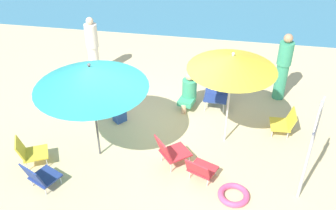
{
  "coord_description": "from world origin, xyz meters",
  "views": [
    {
      "loc": [
        1.5,
        -6.5,
        5.33
      ],
      "look_at": [
        0.34,
        0.22,
        0.7
      ],
      "focal_mm": 42.0,
      "sensor_mm": 36.0,
      "label": 1
    }
  ],
  "objects": [
    {
      "name": "swim_ring",
      "position": [
        1.82,
        -1.47,
        0.05
      ],
      "size": [
        0.57,
        0.57,
        0.11
      ],
      "primitive_type": "torus",
      "color": "#E54C7F",
      "rests_on": "ground_plane"
    },
    {
      "name": "beach_chair_b",
      "position": [
        1.29,
        1.44,
        0.37
      ],
      "size": [
        0.56,
        0.56,
        0.69
      ],
      "rotation": [
        0.0,
        0.0,
        -1.62
      ],
      "color": "navy",
      "rests_on": "ground_plane"
    },
    {
      "name": "beach_chair_e",
      "position": [
        0.56,
        -0.83,
        0.36
      ],
      "size": [
        0.76,
        0.74,
        0.7
      ],
      "rotation": [
        0.0,
        0.0,
        0.69
      ],
      "color": "red",
      "rests_on": "ground_plane"
    },
    {
      "name": "beach_chair_d",
      "position": [
        2.82,
        0.6,
        0.29
      ],
      "size": [
        0.51,
        0.51,
        0.56
      ],
      "rotation": [
        0.0,
        0.0,
        -3.11
      ],
      "color": "gold",
      "rests_on": "ground_plane"
    },
    {
      "name": "umbrella_teal",
      "position": [
        -0.91,
        -0.75,
        1.81
      ],
      "size": [
        2.1,
        2.1,
        2.08
      ],
      "color": "#4C4C51",
      "rests_on": "ground_plane"
    },
    {
      "name": "person_a",
      "position": [
        -2.04,
        2.37,
        0.82
      ],
      "size": [
        0.33,
        0.33,
        1.64
      ],
      "rotation": [
        0.0,
        0.0,
        2.47
      ],
      "color": "silver",
      "rests_on": "ground_plane"
    },
    {
      "name": "warning_sign",
      "position": [
        2.96,
        -1.26,
        1.36
      ],
      "size": [
        0.19,
        0.5,
        2.06
      ],
      "rotation": [
        0.0,
        0.0,
        -0.32
      ],
      "color": "#ADADB2",
      "rests_on": "ground_plane"
    },
    {
      "name": "ground_plane",
      "position": [
        0.0,
        0.0,
        0.0
      ],
      "size": [
        40.0,
        40.0,
        0.0
      ],
      "primitive_type": "plane",
      "color": "#D3BC8C"
    },
    {
      "name": "person_c",
      "position": [
        0.65,
        1.26,
        0.45
      ],
      "size": [
        0.42,
        0.56,
        0.92
      ],
      "rotation": [
        0.0,
        0.0,
        4.48
      ],
      "color": "#389970",
      "rests_on": "ground_plane"
    },
    {
      "name": "beach_chair_c",
      "position": [
        1.18,
        -1.14,
        0.27
      ],
      "size": [
        0.63,
        0.64,
        0.53
      ],
      "rotation": [
        0.0,
        0.0,
        1.17
      ],
      "color": "red",
      "rests_on": "ground_plane"
    },
    {
      "name": "beach_chair_f",
      "position": [
        -2.14,
        -1.27,
        0.32
      ],
      "size": [
        0.69,
        0.64,
        0.61
      ],
      "rotation": [
        0.0,
        0.0,
        0.47
      ],
      "color": "gold",
      "rests_on": "ground_plane"
    },
    {
      "name": "beach_bag",
      "position": [
        -0.81,
        0.43,
        0.13
      ],
      "size": [
        0.34,
        0.34,
        0.27
      ],
      "primitive_type": "cube",
      "rotation": [
        0.0,
        0.0,
        0.85
      ],
      "color": "#2D519E",
      "rests_on": "ground_plane"
    },
    {
      "name": "umbrella_yellow",
      "position": [
        1.58,
        0.13,
        1.87
      ],
      "size": [
        1.72,
        1.72,
        2.08
      ],
      "color": "silver",
      "rests_on": "ground_plane"
    },
    {
      "name": "beach_chair_a",
      "position": [
        -1.66,
        -1.85,
        0.3
      ],
      "size": [
        0.65,
        0.69,
        0.63
      ],
      "rotation": [
        0.0,
        0.0,
        1.13
      ],
      "color": "navy",
      "rests_on": "ground_plane"
    },
    {
      "name": "person_b",
      "position": [
        2.79,
        2.05,
        0.85
      ],
      "size": [
        0.34,
        0.34,
        1.7
      ],
      "rotation": [
        0.0,
        0.0,
        6.27
      ],
      "color": "#389970",
      "rests_on": "ground_plane"
    }
  ]
}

